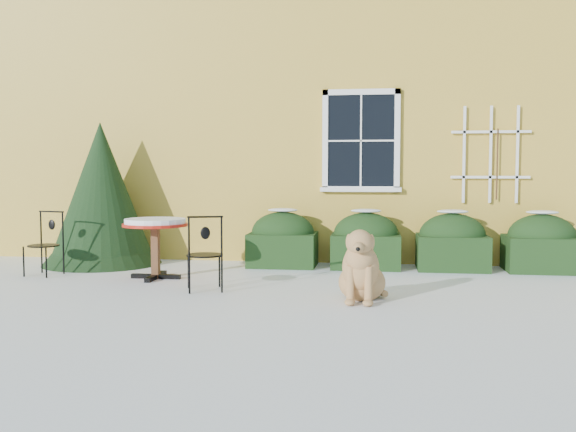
# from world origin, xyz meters

# --- Properties ---
(ground) EXTENTS (80.00, 80.00, 0.00)m
(ground) POSITION_xyz_m (0.00, 0.00, 0.00)
(ground) COLOR white
(ground) RESTS_ON ground
(house) EXTENTS (12.40, 8.40, 6.40)m
(house) POSITION_xyz_m (0.00, 7.00, 3.22)
(house) COLOR gold
(house) RESTS_ON ground
(hedge_row) EXTENTS (4.95, 0.80, 0.91)m
(hedge_row) POSITION_xyz_m (1.65, 2.55, 0.40)
(hedge_row) COLOR black
(hedge_row) RESTS_ON ground
(evergreen_shrub) EXTENTS (1.88, 1.88, 2.27)m
(evergreen_shrub) POSITION_xyz_m (-3.21, 2.37, 0.91)
(evergreen_shrub) COLOR black
(evergreen_shrub) RESTS_ON ground
(bistro_table) EXTENTS (0.90, 0.90, 0.84)m
(bistro_table) POSITION_xyz_m (-1.88, 1.12, 0.70)
(bistro_table) COLOR black
(bistro_table) RESTS_ON ground
(patio_chair_near) EXTENTS (0.53, 0.53, 0.95)m
(patio_chair_near) POSITION_xyz_m (-0.95, 0.32, 0.47)
(patio_chair_near) COLOR black
(patio_chair_near) RESTS_ON ground
(patio_chair_far) EXTENTS (0.47, 0.47, 0.92)m
(patio_chair_far) POSITION_xyz_m (-3.55, 1.21, 0.46)
(patio_chair_far) COLOR black
(patio_chair_far) RESTS_ON ground
(dog) EXTENTS (0.60, 0.96, 0.87)m
(dog) POSITION_xyz_m (0.99, -0.07, 0.35)
(dog) COLOR tan
(dog) RESTS_ON ground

